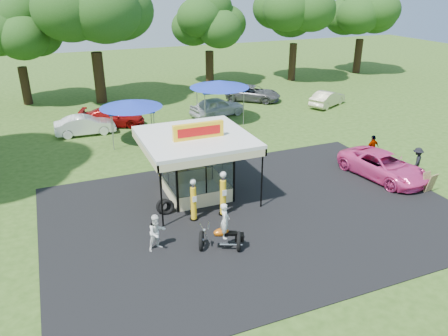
{
  "coord_description": "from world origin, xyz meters",
  "views": [
    {
      "loc": [
        -8.66,
        -14.91,
        10.64
      ],
      "look_at": [
        -0.83,
        4.0,
        1.78
      ],
      "focal_mm": 35.0,
      "sensor_mm": 36.0,
      "label": 1
    }
  ],
  "objects_px": {
    "bg_car_c": "(217,107)",
    "spectator_west": "(157,232)",
    "bg_car_a": "(85,125)",
    "pink_sedan": "(383,166)",
    "bg_car_b": "(113,117)",
    "spectator_east_b": "(372,148)",
    "bg_car_d": "(253,93)",
    "spectator_east_a": "(417,161)",
    "gas_pump_right": "(223,195)",
    "tent_east": "(220,84)",
    "gas_pump_left": "(193,201)",
    "bg_car_e": "(327,99)",
    "kiosk_car": "(184,171)",
    "a_frame_sign": "(429,183)",
    "gas_station_kiosk": "(196,164)",
    "motorcycle": "(223,231)",
    "tent_west": "(131,104)"
  },
  "relations": [
    {
      "from": "bg_car_c",
      "to": "spectator_west",
      "type": "bearing_deg",
      "value": 139.74
    },
    {
      "from": "bg_car_a",
      "to": "pink_sedan",
      "type": "bearing_deg",
      "value": -133.05
    },
    {
      "from": "bg_car_b",
      "to": "spectator_east_b",
      "type": "bearing_deg",
      "value": -115.29
    },
    {
      "from": "bg_car_a",
      "to": "bg_car_d",
      "type": "xyz_separation_m",
      "value": [
        15.84,
        4.12,
        0.0
      ]
    },
    {
      "from": "spectator_east_a",
      "to": "bg_car_c",
      "type": "height_order",
      "value": "spectator_east_a"
    },
    {
      "from": "gas_pump_right",
      "to": "spectator_east_a",
      "type": "bearing_deg",
      "value": 1.19
    },
    {
      "from": "bg_car_b",
      "to": "bg_car_d",
      "type": "relative_size",
      "value": 0.95
    },
    {
      "from": "bg_car_b",
      "to": "spectator_east_a",
      "type": "bearing_deg",
      "value": -118.46
    },
    {
      "from": "gas_pump_right",
      "to": "bg_car_d",
      "type": "bearing_deg",
      "value": 60.26
    },
    {
      "from": "tent_east",
      "to": "gas_pump_left",
      "type": "bearing_deg",
      "value": -116.35
    },
    {
      "from": "bg_car_e",
      "to": "gas_pump_right",
      "type": "bearing_deg",
      "value": 105.37
    },
    {
      "from": "gas_pump_left",
      "to": "bg_car_e",
      "type": "relative_size",
      "value": 0.51
    },
    {
      "from": "kiosk_car",
      "to": "bg_car_d",
      "type": "distance_m",
      "value": 18.51
    },
    {
      "from": "spectator_west",
      "to": "bg_car_d",
      "type": "distance_m",
      "value": 25.59
    },
    {
      "from": "gas_pump_left",
      "to": "bg_car_a",
      "type": "xyz_separation_m",
      "value": [
        -3.36,
        15.07,
        -0.33
      ]
    },
    {
      "from": "bg_car_b",
      "to": "a_frame_sign",
      "type": "bearing_deg",
      "value": -124.33
    },
    {
      "from": "gas_station_kiosk",
      "to": "a_frame_sign",
      "type": "xyz_separation_m",
      "value": [
        11.76,
        -4.45,
        -1.23
      ]
    },
    {
      "from": "spectator_east_a",
      "to": "tent_east",
      "type": "distance_m",
      "value": 15.97
    },
    {
      "from": "bg_car_e",
      "to": "tent_east",
      "type": "height_order",
      "value": "tent_east"
    },
    {
      "from": "bg_car_d",
      "to": "bg_car_a",
      "type": "bearing_deg",
      "value": 144.43
    },
    {
      "from": "gas_pump_right",
      "to": "motorcycle",
      "type": "bearing_deg",
      "value": -112.24
    },
    {
      "from": "bg_car_c",
      "to": "tent_east",
      "type": "height_order",
      "value": "tent_east"
    },
    {
      "from": "pink_sedan",
      "to": "bg_car_c",
      "type": "height_order",
      "value": "bg_car_c"
    },
    {
      "from": "gas_station_kiosk",
      "to": "bg_car_c",
      "type": "height_order",
      "value": "gas_station_kiosk"
    },
    {
      "from": "spectator_east_b",
      "to": "bg_car_e",
      "type": "xyz_separation_m",
      "value": [
        4.95,
        12.0,
        -0.13
      ]
    },
    {
      "from": "bg_car_c",
      "to": "gas_pump_right",
      "type": "bearing_deg",
      "value": 148.01
    },
    {
      "from": "gas_pump_right",
      "to": "bg_car_c",
      "type": "distance_m",
      "value": 16.93
    },
    {
      "from": "a_frame_sign",
      "to": "bg_car_a",
      "type": "height_order",
      "value": "bg_car_a"
    },
    {
      "from": "a_frame_sign",
      "to": "tent_east",
      "type": "relative_size",
      "value": 0.23
    },
    {
      "from": "tent_west",
      "to": "motorcycle",
      "type": "bearing_deg",
      "value": -87.18
    },
    {
      "from": "motorcycle",
      "to": "kiosk_car",
      "type": "relative_size",
      "value": 0.8
    },
    {
      "from": "gas_pump_left",
      "to": "tent_west",
      "type": "distance_m",
      "value": 12.28
    },
    {
      "from": "gas_pump_right",
      "to": "spectator_east_b",
      "type": "distance_m",
      "value": 11.84
    },
    {
      "from": "gas_station_kiosk",
      "to": "spectator_east_a",
      "type": "relative_size",
      "value": 3.33
    },
    {
      "from": "gas_pump_right",
      "to": "spectator_west",
      "type": "relative_size",
      "value": 1.41
    },
    {
      "from": "motorcycle",
      "to": "a_frame_sign",
      "type": "relative_size",
      "value": 2.08
    },
    {
      "from": "motorcycle",
      "to": "spectator_east_a",
      "type": "distance_m",
      "value": 13.92
    },
    {
      "from": "gas_pump_right",
      "to": "tent_west",
      "type": "xyz_separation_m",
      "value": [
        -1.84,
        12.24,
        1.61
      ]
    },
    {
      "from": "gas_pump_right",
      "to": "bg_car_a",
      "type": "xyz_separation_m",
      "value": [
        -4.83,
        15.15,
        -0.4
      ]
    },
    {
      "from": "a_frame_sign",
      "to": "spectator_west",
      "type": "xyz_separation_m",
      "value": [
        -14.99,
        0.23,
        0.28
      ]
    },
    {
      "from": "bg_car_a",
      "to": "bg_car_b",
      "type": "bearing_deg",
      "value": -58.65
    },
    {
      "from": "gas_station_kiosk",
      "to": "bg_car_c",
      "type": "xyz_separation_m",
      "value": [
        6.46,
        13.28,
        -0.98
      ]
    },
    {
      "from": "pink_sedan",
      "to": "spectator_east_b",
      "type": "bearing_deg",
      "value": 54.07
    },
    {
      "from": "bg_car_a",
      "to": "gas_pump_left",
      "type": "bearing_deg",
      "value": -166.39
    },
    {
      "from": "kiosk_car",
      "to": "bg_car_d",
      "type": "relative_size",
      "value": 0.55
    },
    {
      "from": "spectator_east_b",
      "to": "bg_car_b",
      "type": "xyz_separation_m",
      "value": [
        -14.06,
        13.51,
        -0.12
      ]
    },
    {
      "from": "a_frame_sign",
      "to": "spectator_east_b",
      "type": "xyz_separation_m",
      "value": [
        0.18,
        4.85,
        0.28
      ]
    },
    {
      "from": "gas_station_kiosk",
      "to": "tent_east",
      "type": "distance_m",
      "value": 13.53
    },
    {
      "from": "a_frame_sign",
      "to": "spectator_west",
      "type": "relative_size",
      "value": 0.66
    },
    {
      "from": "kiosk_car",
      "to": "tent_west",
      "type": "relative_size",
      "value": 0.65
    }
  ]
}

